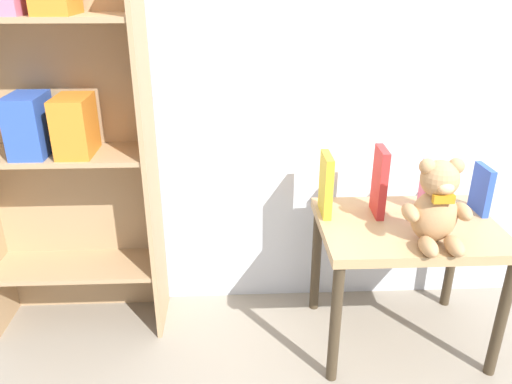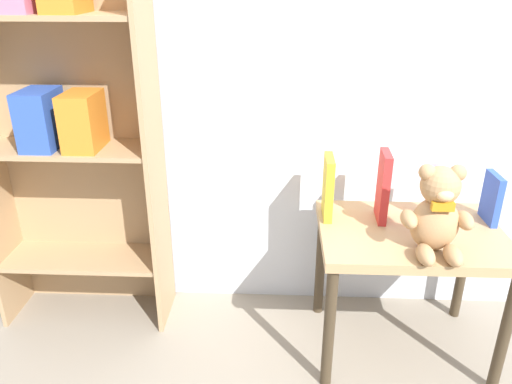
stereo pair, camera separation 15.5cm
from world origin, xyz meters
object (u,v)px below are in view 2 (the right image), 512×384
at_px(bookshelf_side, 67,120).
at_px(book_standing_pink, 435,193).
at_px(book_standing_blue, 492,198).
at_px(book_standing_red, 383,187).
at_px(teddy_bear, 437,213).
at_px(book_standing_yellow, 328,187).
at_px(display_table, 409,248).

xyz_separation_m(bookshelf_side, book_standing_pink, (1.38, -0.09, -0.23)).
bearing_deg(book_standing_blue, book_standing_red, 178.54).
relative_size(teddy_bear, book_standing_pink, 1.53).
distance_m(bookshelf_side, book_standing_pink, 1.41).
height_order(teddy_bear, book_standing_yellow, teddy_bear).
height_order(bookshelf_side, teddy_bear, bookshelf_side).
distance_m(book_standing_red, book_standing_blue, 0.40).
height_order(book_standing_red, book_standing_blue, book_standing_red).
xyz_separation_m(display_table, book_standing_pink, (0.10, 0.11, 0.17)).
bearing_deg(book_standing_yellow, book_standing_red, -4.27).
xyz_separation_m(teddy_bear, book_standing_pink, (0.07, 0.25, -0.04)).
relative_size(book_standing_pink, book_standing_blue, 1.06).
height_order(book_standing_yellow, book_standing_red, book_standing_red).
bearing_deg(bookshelf_side, book_standing_red, -5.53).
distance_m(bookshelf_side, book_standing_yellow, 1.02).
bearing_deg(book_standing_red, book_standing_pink, 8.94).
relative_size(display_table, book_standing_blue, 3.54).
bearing_deg(bookshelf_side, book_standing_blue, -4.13).
bearing_deg(book_standing_red, book_standing_yellow, 178.02).
relative_size(teddy_bear, book_standing_yellow, 1.28).
bearing_deg(book_standing_blue, teddy_bear, -141.22).
bearing_deg(book_standing_red, display_table, -38.56).
distance_m(bookshelf_side, book_standing_red, 1.21).
relative_size(book_standing_red, book_standing_pink, 1.33).
bearing_deg(book_standing_yellow, bookshelf_side, 174.57).
distance_m(teddy_bear, book_standing_pink, 0.26).
relative_size(bookshelf_side, teddy_bear, 5.02).
xyz_separation_m(teddy_bear, book_standing_yellow, (-0.33, 0.24, -0.02)).
bearing_deg(teddy_bear, book_standing_yellow, 143.76).
distance_m(book_standing_pink, book_standing_blue, 0.20).
height_order(teddy_bear, book_standing_blue, teddy_bear).
height_order(display_table, teddy_bear, teddy_bear).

